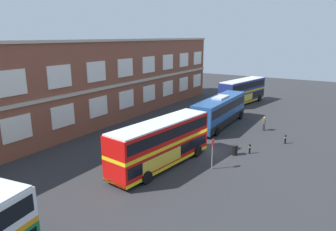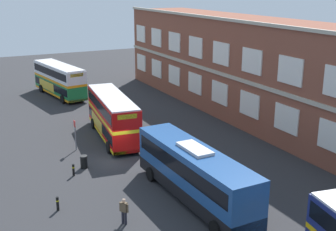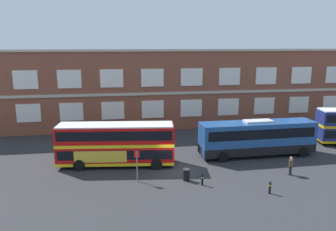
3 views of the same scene
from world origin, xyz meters
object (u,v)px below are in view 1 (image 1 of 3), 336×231
object	(u,v)px
waiting_passenger	(264,123)
station_litter_bin	(235,150)
double_decker_middle	(161,143)
safety_bollard_west	(285,139)
safety_bollard_east	(250,149)
touring_coach	(220,111)
double_decker_far	(243,91)
bus_stand_flag	(212,151)

from	to	relation	value
waiting_passenger	station_litter_bin	xyz separation A→B (m)	(-9.43, 0.24, -0.41)
double_decker_middle	safety_bollard_west	bearing A→B (deg)	-34.29
waiting_passenger	safety_bollard_east	bearing A→B (deg)	-173.89
touring_coach	station_litter_bin	distance (m)	10.09
double_decker_middle	safety_bollard_east	size ratio (longest dim) A/B	11.82
double_decker_far	station_litter_bin	xyz separation A→B (m)	(-22.83, -7.04, -1.63)
safety_bollard_west	safety_bollard_east	xyz separation A→B (m)	(-4.83, 2.33, 0.00)
touring_coach	bus_stand_flag	xyz separation A→B (m)	(-12.74, -4.63, -0.27)
waiting_passenger	double_decker_far	bearing A→B (deg)	28.51
safety_bollard_east	station_litter_bin	bearing A→B (deg)	134.11
touring_coach	safety_bollard_west	distance (m)	9.11
double_decker_far	safety_bollard_east	bearing A→B (deg)	-159.38
bus_stand_flag	safety_bollard_west	xyz separation A→B (m)	(10.10, -3.97, -1.14)
safety_bollard_east	waiting_passenger	bearing A→B (deg)	6.11
waiting_passenger	bus_stand_flag	bearing A→B (deg)	176.86
double_decker_far	touring_coach	bearing A→B (deg)	-172.37
double_decker_middle	waiting_passenger	xyz separation A→B (m)	(15.31, -4.83, -1.22)
waiting_passenger	station_litter_bin	world-z (taller)	waiting_passenger
safety_bollard_west	bus_stand_flag	bearing A→B (deg)	158.52
touring_coach	waiting_passenger	world-z (taller)	touring_coach
waiting_passenger	safety_bollard_west	size ratio (longest dim) A/B	1.79
bus_stand_flag	safety_bollard_east	xyz separation A→B (m)	(5.27, -1.64, -1.14)
bus_stand_flag	station_litter_bin	bearing A→B (deg)	-6.87
waiting_passenger	safety_bollard_east	distance (m)	8.38
waiting_passenger	safety_bollard_east	xyz separation A→B (m)	(-8.32, -0.89, -0.44)
touring_coach	safety_bollard_east	bearing A→B (deg)	-140.02
double_decker_far	bus_stand_flag	bearing A→B (deg)	-166.39
station_litter_bin	safety_bollard_east	world-z (taller)	station_litter_bin
waiting_passenger	safety_bollard_west	xyz separation A→B (m)	(-3.50, -3.23, -0.44)
bus_stand_flag	safety_bollard_east	size ratio (longest dim) A/B	2.84
double_decker_far	safety_bollard_west	distance (m)	19.98
station_litter_bin	safety_bollard_west	distance (m)	6.87
bus_stand_flag	station_litter_bin	world-z (taller)	bus_stand_flag
double_decker_middle	bus_stand_flag	distance (m)	4.46
touring_coach	station_litter_bin	world-z (taller)	touring_coach
waiting_passenger	touring_coach	bearing A→B (deg)	99.02
double_decker_far	safety_bollard_east	world-z (taller)	double_decker_far
double_decker_middle	safety_bollard_east	bearing A→B (deg)	-39.32
double_decker_far	waiting_passenger	world-z (taller)	double_decker_far
waiting_passenger	bus_stand_flag	size ratio (longest dim) A/B	0.63
double_decker_far	safety_bollard_west	size ratio (longest dim) A/B	11.88
double_decker_middle	touring_coach	distance (m)	14.47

